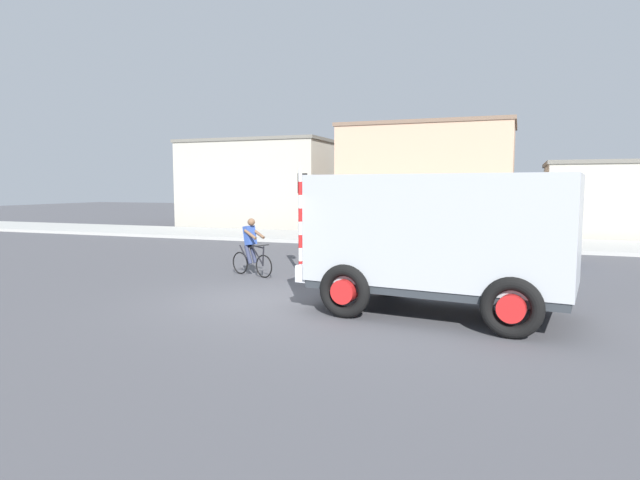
% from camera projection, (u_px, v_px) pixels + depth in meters
% --- Properties ---
extents(ground_plane, '(120.00, 120.00, 0.00)m').
position_uv_depth(ground_plane, '(264.00, 300.00, 12.61)').
color(ground_plane, '#4C4C51').
extents(sidewalk_far, '(80.00, 5.00, 0.16)m').
position_uv_depth(sidewalk_far, '(396.00, 240.00, 25.96)').
color(sidewalk_far, '#ADADA8').
rests_on(sidewalk_far, ground).
extents(truck_foreground, '(5.68, 3.32, 2.90)m').
position_uv_depth(truck_foreground, '(440.00, 234.00, 11.14)').
color(truck_foreground, '#B2B7BC').
rests_on(truck_foreground, ground).
extents(cyclist, '(1.63, 0.73, 1.72)m').
position_uv_depth(cyclist, '(251.00, 247.00, 15.92)').
color(cyclist, black).
rests_on(cyclist, ground).
extents(traffic_light_pole, '(0.24, 0.43, 3.20)m').
position_uv_depth(traffic_light_pole, '(301.00, 206.00, 16.20)').
color(traffic_light_pole, red).
rests_on(traffic_light_pole, ground).
extents(car_red_near, '(4.24, 2.40, 1.60)m').
position_uv_depth(car_red_near, '(509.00, 239.00, 18.89)').
color(car_red_near, '#234C9E').
rests_on(car_red_near, ground).
extents(pedestrian_near_kerb, '(0.34, 0.22, 1.62)m').
position_uv_depth(pedestrian_near_kerb, '(376.00, 234.00, 20.58)').
color(pedestrian_near_kerb, '#2D334C').
rests_on(pedestrian_near_kerb, ground).
extents(building_corner_left, '(9.88, 7.24, 5.68)m').
position_uv_depth(building_corner_left, '(264.00, 183.00, 36.78)').
color(building_corner_left, '#B2AD9E').
rests_on(building_corner_left, ground).
extents(building_mid_block, '(9.50, 6.05, 6.13)m').
position_uv_depth(building_mid_block, '(427.00, 179.00, 30.85)').
color(building_mid_block, tan).
rests_on(building_mid_block, ground).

